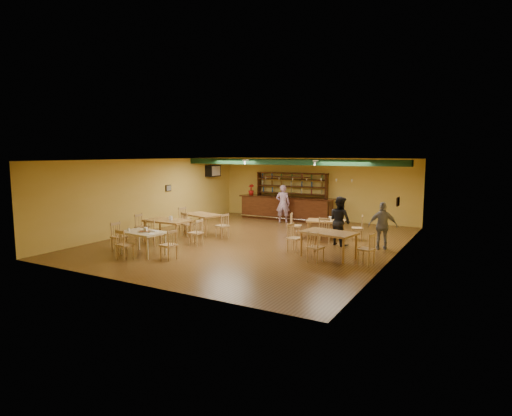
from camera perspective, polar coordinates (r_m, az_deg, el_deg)
The scene contains 23 objects.
floor at distance 15.83m, azimuth -0.15°, elevation -4.44°, with size 12.00×12.00×0.00m, color #523517.
ceiling_beam at distance 17.99m, azimuth 4.26°, elevation 6.17°, with size 10.00×0.30×0.25m, color black.
track_rail_left at distance 19.34m, azimuth 0.16°, elevation 6.48°, with size 0.05×2.50×0.05m, color white.
track_rail_right at distance 18.00m, azimuth 9.15°, elevation 6.32°, with size 0.05×2.50×0.05m, color white.
ac_unit at distance 21.63m, azimuth -5.78°, elevation 4.98°, with size 0.34×0.70×0.48m, color white.
picture_left at distance 19.26m, azimuth -11.65°, elevation 2.63°, with size 0.04×0.34×0.28m, color black.
picture_right at distance 14.32m, azimuth 18.48°, elevation 0.81°, with size 0.04×0.34×0.28m, color black.
bar_counter at distance 20.78m, azimuth 4.03°, elevation -0.04°, with size 4.81×0.85×1.13m, color #33150A.
back_bar_hutch at distance 21.28m, azimuth 4.77°, elevation 1.69°, with size 3.72×0.40×2.28m, color #33150A.
poinsettia at distance 21.60m, azimuth -0.66°, elevation 2.48°, with size 0.30×0.30×0.54m, color #AD160F.
dining_table_a at distance 17.45m, azimuth -7.17°, elevation -2.09°, with size 1.56×0.94×0.78m, color olive.
dining_table_b at distance 16.40m, azimuth 9.34°, elevation -2.85°, with size 1.42×0.85×0.71m, color olive.
dining_table_c at distance 15.95m, azimuth -11.72°, elevation -3.01°, with size 1.64×0.98×0.82m, color olive.
dining_table_d at distance 13.48m, azimuth 9.65°, elevation -4.87°, with size 1.63×0.98×0.82m, color olive.
near_table at distance 14.14m, azimuth -14.92°, elevation -4.56°, with size 1.41×0.91×0.76m, color #C8B386.
pizza_tray at distance 14.00m, azimuth -14.68°, elevation -3.07°, with size 0.40×0.40×0.01m, color silver.
parmesan_shaker at distance 14.27m, azimuth -16.71°, elevation -2.75°, with size 0.07×0.07×0.11m, color #EAE5C6.
napkin_stack at distance 13.97m, azimuth -13.36°, elevation -3.02°, with size 0.20×0.15×0.03m, color white.
pizza_server at distance 13.93m, azimuth -14.09°, elevation -3.06°, with size 0.32×0.09×0.00m, color silver.
side_plate at distance 13.55m, azimuth -13.89°, elevation -3.40°, with size 0.22×0.22×0.01m, color white.
patron_bar at distance 19.91m, azimuth 3.62°, elevation 0.57°, with size 0.65×0.43×1.78m, color #8B499E.
patron_right_a at distance 15.32m, azimuth 11.17°, elevation -1.69°, with size 0.84×0.66×1.73m, color black.
patron_right_b at distance 14.97m, azimuth 16.61°, elevation -2.30°, with size 0.94×0.39×1.61m, color gray.
Camera 1 is at (7.62, -13.49, 3.24)m, focal length 29.88 mm.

